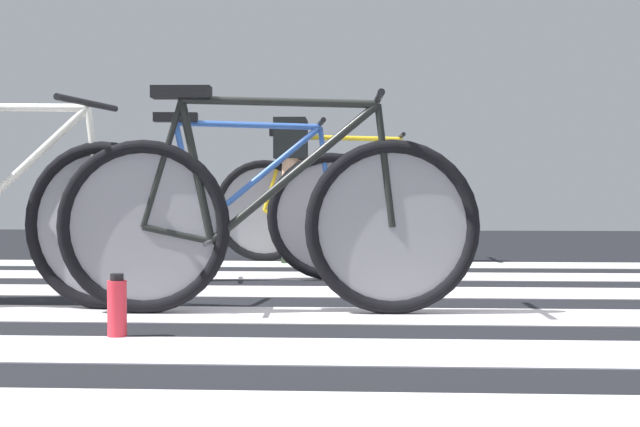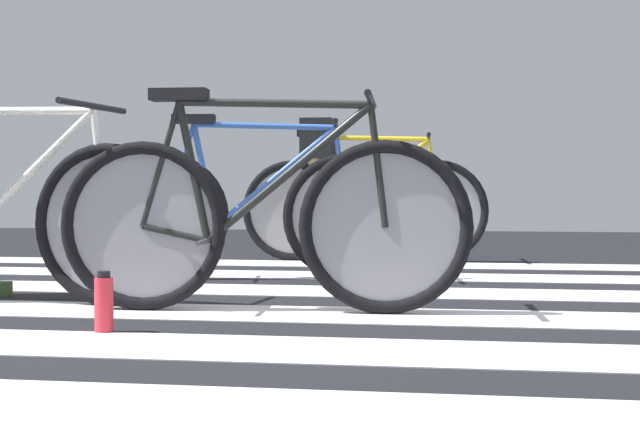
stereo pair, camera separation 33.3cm
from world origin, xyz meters
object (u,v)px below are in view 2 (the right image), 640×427
object	(u,v)px
bicycle_1_of_4	(261,220)
bicycle_4_of_4	(363,207)
bicycle_3_of_4	(255,212)
bicycle_2_of_4	(7,217)
water_bottle	(104,303)
cyclist_4_of_4	(319,170)

from	to	relation	value
bicycle_1_of_4	bicycle_4_of_4	xyz separation A→B (m)	(0.21, 2.48, 0.00)
bicycle_3_of_4	bicycle_2_of_4	bearing A→B (deg)	-138.00
bicycle_4_of_4	water_bottle	bearing A→B (deg)	-103.65
bicycle_1_of_4	bicycle_4_of_4	bearing A→B (deg)	83.29
bicycle_1_of_4	bicycle_3_of_4	bearing A→B (deg)	101.57
bicycle_2_of_4	water_bottle	distance (m)	1.09
bicycle_1_of_4	cyclist_4_of_4	bearing A→B (deg)	90.45
bicycle_3_of_4	bicycle_1_of_4	bearing A→B (deg)	-83.30
bicycle_1_of_4	bicycle_4_of_4	distance (m)	2.49
bicycle_4_of_4	water_bottle	world-z (taller)	bicycle_4_of_4
bicycle_3_of_4	water_bottle	xyz separation A→B (m)	(-0.16, -1.79, -0.28)
bicycle_1_of_4	bicycle_2_of_4	world-z (taller)	same
cyclist_4_of_4	water_bottle	size ratio (longest dim) A/B	4.52
water_bottle	cyclist_4_of_4	bearing A→B (deg)	83.31
bicycle_1_of_4	bicycle_2_of_4	bearing A→B (deg)	169.91
bicycle_2_of_4	water_bottle	bearing A→B (deg)	-34.67
water_bottle	bicycle_2_of_4	bearing A→B (deg)	136.22
water_bottle	bicycle_3_of_4	bearing A→B (deg)	84.79
bicycle_1_of_4	cyclist_4_of_4	xyz separation A→B (m)	(-0.10, 2.48, 0.26)
bicycle_3_of_4	cyclist_4_of_4	bearing A→B (deg)	74.43
bicycle_1_of_4	cyclist_4_of_4	distance (m)	2.49
bicycle_2_of_4	water_bottle	world-z (taller)	bicycle_2_of_4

